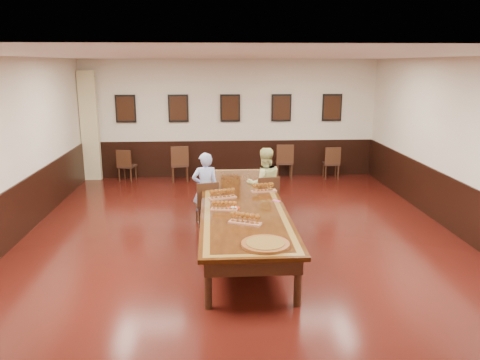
{
  "coord_description": "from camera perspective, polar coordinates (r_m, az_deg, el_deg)",
  "views": [
    {
      "loc": [
        -0.5,
        -7.81,
        3.09
      ],
      "look_at": [
        0.0,
        0.5,
        1.0
      ],
      "focal_mm": 35.0,
      "sensor_mm": 36.0,
      "label": 1
    }
  ],
  "objects": [
    {
      "name": "red_plate_grp",
      "position": [
        7.72,
        -0.78,
        -3.46
      ],
      "size": [
        0.21,
        0.21,
        0.03
      ],
      "color": "red",
      "rests_on": "conference_table"
    },
    {
      "name": "conference_table",
      "position": [
        8.2,
        0.21,
        -3.48
      ],
      "size": [
        1.4,
        5.0,
        0.76
      ],
      "color": "black",
      "rests_on": "floor"
    },
    {
      "name": "floor",
      "position": [
        8.41,
        0.21,
        -7.52
      ],
      "size": [
        8.0,
        10.0,
        0.02
      ],
      "primitive_type": "cube",
      "color": "black",
      "rests_on": "ground"
    },
    {
      "name": "spare_chair_c",
      "position": [
        12.81,
        5.43,
        2.3
      ],
      "size": [
        0.49,
        0.53,
        0.97
      ],
      "primitive_type": null,
      "rotation": [
        0.0,
        0.0,
        3.07
      ],
      "color": "black",
      "rests_on": "floor"
    },
    {
      "name": "ceiling",
      "position": [
        7.82,
        0.23,
        14.98
      ],
      "size": [
        8.0,
        10.0,
        0.02
      ],
      "primitive_type": "cube",
      "color": "white",
      "rests_on": "floor"
    },
    {
      "name": "flight_b",
      "position": [
        8.71,
        2.91,
        -0.94
      ],
      "size": [
        0.49,
        0.21,
        0.18
      ],
      "color": "#9F5D42",
      "rests_on": "conference_table"
    },
    {
      "name": "chair_man",
      "position": [
        9.13,
        -4.12,
        -2.78
      ],
      "size": [
        0.49,
        0.52,
        0.89
      ],
      "primitive_type": null,
      "rotation": [
        0.0,
        0.0,
        3.32
      ],
      "color": "black",
      "rests_on": "floor"
    },
    {
      "name": "spare_chair_d",
      "position": [
        13.04,
        11.05,
        2.13
      ],
      "size": [
        0.44,
        0.48,
        0.89
      ],
      "primitive_type": null,
      "rotation": [
        0.0,
        0.0,
        3.09
      ],
      "color": "black",
      "rests_on": "floor"
    },
    {
      "name": "flight_c",
      "position": [
        7.63,
        -1.93,
        -3.16
      ],
      "size": [
        0.45,
        0.21,
        0.16
      ],
      "color": "#9F5D42",
      "rests_on": "conference_table"
    },
    {
      "name": "wall_right",
      "position": [
        9.14,
        26.23,
        3.26
      ],
      "size": [
        0.02,
        10.0,
        3.2
      ],
      "primitive_type": "cube",
      "color": "beige",
      "rests_on": "floor"
    },
    {
      "name": "wall_left",
      "position": [
        8.69,
        -27.25,
        2.65
      ],
      "size": [
        0.02,
        10.0,
        3.2
      ],
      "primitive_type": "cube",
      "color": "beige",
      "rests_on": "floor"
    },
    {
      "name": "curtain",
      "position": [
        13.14,
        -17.85,
        6.25
      ],
      "size": [
        0.45,
        0.18,
        2.9
      ],
      "primitive_type": "cube",
      "color": "#CBC08B",
      "rests_on": "floor"
    },
    {
      "name": "carved_platter",
      "position": [
        6.21,
        3.11,
        -7.82
      ],
      "size": [
        0.69,
        0.69,
        0.05
      ],
      "color": "#602E13",
      "rests_on": "conference_table"
    },
    {
      "name": "wainscoting",
      "position": [
        8.24,
        0.21,
        -4.22
      ],
      "size": [
        8.0,
        10.0,
        1.0
      ],
      "color": "black",
      "rests_on": "floor"
    },
    {
      "name": "wall_back",
      "position": [
        12.91,
        -1.22,
        7.46
      ],
      "size": [
        8.0,
        0.02,
        3.2
      ],
      "primitive_type": "cube",
      "color": "beige",
      "rests_on": "floor"
    },
    {
      "name": "flight_a",
      "position": [
        8.27,
        -2.16,
        -1.72
      ],
      "size": [
        0.52,
        0.3,
        0.19
      ],
      "color": "#9F5D42",
      "rests_on": "conference_table"
    },
    {
      "name": "flight_d",
      "position": [
        6.98,
        0.6,
        -4.74
      ],
      "size": [
        0.51,
        0.34,
        0.18
      ],
      "color": "#9F5D42",
      "rests_on": "conference_table"
    },
    {
      "name": "posters",
      "position": [
        12.81,
        -1.21,
        8.76
      ],
      "size": [
        6.14,
        0.04,
        0.74
      ],
      "color": "black",
      "rests_on": "wall_back"
    },
    {
      "name": "wall_front",
      "position": [
        3.21,
        6.11,
        -13.63
      ],
      "size": [
        8.0,
        0.02,
        3.2
      ],
      "primitive_type": "cube",
      "color": "beige",
      "rests_on": "floor"
    },
    {
      "name": "person_man",
      "position": [
        9.14,
        -4.25,
        -1.02
      ],
      "size": [
        0.57,
        0.43,
        1.42
      ],
      "primitive_type": "imported",
      "rotation": [
        0.0,
        0.0,
        3.32
      ],
      "color": "#5371D1",
      "rests_on": "floor"
    },
    {
      "name": "pink_phone",
      "position": [
        8.17,
        4.45,
        -2.55
      ],
      "size": [
        0.15,
        0.16,
        0.01
      ],
      "primitive_type": "cube",
      "rotation": [
        0.0,
        0.0,
        0.69
      ],
      "color": "#DB4983",
      "rests_on": "conference_table"
    },
    {
      "name": "person_woman",
      "position": [
        9.37,
        2.99,
        -0.48
      ],
      "size": [
        0.82,
        0.69,
        1.47
      ],
      "primitive_type": "imported",
      "rotation": [
        0.0,
        0.0,
        3.32
      ],
      "color": "#D7DC89",
      "rests_on": "floor"
    },
    {
      "name": "spare_chair_b",
      "position": [
        12.56,
        -7.36,
        2.03
      ],
      "size": [
        0.51,
        0.55,
        0.98
      ],
      "primitive_type": null,
      "rotation": [
        0.0,
        0.0,
        3.25
      ],
      "color": "black",
      "rests_on": "floor"
    },
    {
      "name": "chair_woman",
      "position": [
        9.35,
        3.14,
        -2.2
      ],
      "size": [
        0.52,
        0.55,
        0.94
      ],
      "primitive_type": null,
      "rotation": [
        0.0,
        0.0,
        3.32
      ],
      "color": "black",
      "rests_on": "floor"
    },
    {
      "name": "spare_chair_a",
      "position": [
        12.89,
        -13.6,
        1.8
      ],
      "size": [
        0.5,
        0.53,
        0.87
      ],
      "primitive_type": null,
      "rotation": [
        0.0,
        0.0,
        2.89
      ],
      "color": "black",
      "rests_on": "floor"
    }
  ]
}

